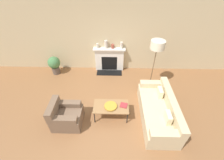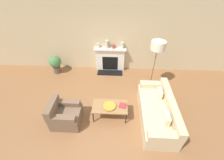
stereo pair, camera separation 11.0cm
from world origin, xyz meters
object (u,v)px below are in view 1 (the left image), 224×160
book (124,105)px  mantel_vase_center_right (113,46)px  bowl (111,106)px  armchair_near (66,116)px  fireplace (109,60)px  mantel_vase_center_left (106,44)px  couch (158,111)px  coffee_table (111,107)px  potted_plant (54,64)px  mantel_vase_right (122,45)px  mantel_vase_left (97,46)px  floor_lamp (157,48)px

book → mantel_vase_center_right: size_ratio=1.52×
bowl → armchair_near: bearing=-169.2°
fireplace → mantel_vase_center_left: bearing=173.2°
fireplace → mantel_vase_center_left: size_ratio=4.03×
couch → bowl: size_ratio=5.63×
coffee_table → potted_plant: potted_plant is taller
fireplace → potted_plant: bearing=-171.7°
bowl → potted_plant: potted_plant is taller
fireplace → couch: fireplace is taller
bowl → book: bowl is taller
book → mantel_vase_right: (-0.03, 2.52, 0.69)m
bowl → mantel_vase_center_left: (-0.26, 2.58, 0.70)m
couch → bowl: (-1.43, -0.02, 0.18)m
book → mantel_vase_left: size_ratio=1.27×
armchair_near → coffee_table: 1.34m
floor_lamp → mantel_vase_left: floor_lamp is taller
coffee_table → mantel_vase_center_right: (-0.00, 2.55, 0.69)m
bowl → mantel_vase_right: (0.36, 2.58, 0.67)m
bowl → floor_lamp: size_ratio=0.20×
armchair_near → coffee_table: size_ratio=0.81×
fireplace → armchair_near: (-1.16, -2.81, -0.20)m
potted_plant → floor_lamp: bearing=-11.0°
couch → mantel_vase_left: size_ratio=10.64×
bowl → mantel_vase_right: mantel_vase_right is taller
mantel_vase_center_right → mantel_vase_center_left: bearing=180.0°
floor_lamp → armchair_near: bearing=-147.7°
bowl → couch: bearing=0.7°
bowl → floor_lamp: (1.45, 1.49, 1.12)m
floor_lamp → potted_plant: floor_lamp is taller
mantel_vase_right → bowl: bearing=-97.9°
mantel_vase_right → coffee_table: bearing=-97.7°
bowl → mantel_vase_center_right: size_ratio=2.26×
bowl → coffee_table: bearing=65.8°
armchair_near → potted_plant: armchair_near is taller
mantel_vase_left → floor_lamp: bearing=-28.0°
bowl → mantel_vase_center_right: 2.65m
coffee_table → mantel_vase_left: mantel_vase_left is taller
armchair_near → mantel_vase_right: 3.38m
mantel_vase_left → potted_plant: size_ratio=0.25×
mantel_vase_center_left → mantel_vase_right: 0.62m
coffee_table → bowl: 0.07m
fireplace → mantel_vase_center_right: bearing=6.3°
bowl → mantel_vase_center_left: size_ratio=1.15×
bowl → mantel_vase_left: mantel_vase_left is taller
couch → floor_lamp: size_ratio=1.13×
coffee_table → book: bearing=4.9°
book → mantel_vase_center_left: size_ratio=0.77×
fireplace → mantel_vase_center_left: (-0.13, 0.02, 0.69)m
fireplace → floor_lamp: floor_lamp is taller
potted_plant → mantel_vase_right: bearing=7.2°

